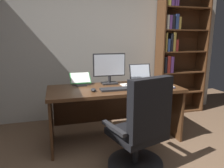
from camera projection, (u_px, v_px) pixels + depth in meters
wall_back at (96, 38)px, 3.53m from camera, size 4.65×0.12×2.73m
desk at (113, 100)px, 2.84m from camera, size 1.73×0.73×0.73m
bookshelf at (176, 52)px, 3.74m from camera, size 0.90×0.31×2.26m
office_chair at (141, 132)px, 2.10m from camera, size 0.69×0.61×1.01m
monitor at (109, 69)px, 2.90m from camera, size 0.46×0.16×0.43m
laptop at (143, 78)px, 3.08m from camera, size 0.34×0.32×0.25m
keyboard at (117, 89)px, 2.59m from camera, size 0.42×0.15×0.02m
computer_mouse at (93, 90)px, 2.51m from camera, size 0.06×0.10×0.04m
reading_stand_with_book at (81, 79)px, 2.88m from camera, size 0.28×0.25×0.15m
open_binder at (155, 87)px, 2.67m from camera, size 0.52×0.41×0.02m
notepad at (127, 85)px, 2.83m from camera, size 0.15×0.21×0.01m
pen at (129, 85)px, 2.83m from camera, size 0.14×0.04×0.01m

